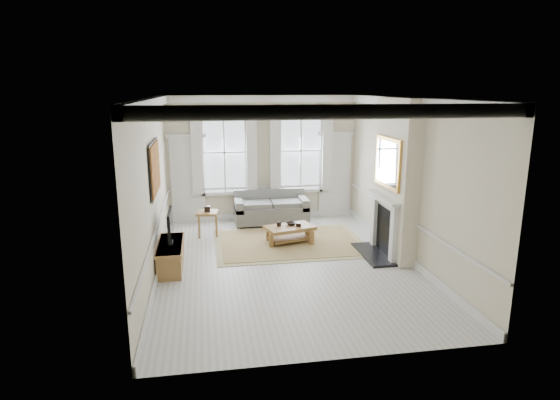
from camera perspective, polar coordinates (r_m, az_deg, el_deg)
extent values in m
plane|color=#B7B5AD|center=(9.86, 0.66, -7.79)|extent=(7.20, 7.20, 0.00)
plane|color=white|center=(9.19, 0.72, 12.37)|extent=(7.20, 7.20, 0.00)
plane|color=beige|center=(12.89, -2.11, 5.10)|extent=(5.20, 0.00, 5.20)
plane|color=beige|center=(9.29, -15.30, 1.34)|extent=(0.00, 7.20, 7.20)
plane|color=beige|center=(10.16, 15.31, 2.34)|extent=(0.00, 7.20, 7.20)
cube|color=silver|center=(12.85, -11.18, 2.33)|extent=(0.90, 0.08, 2.30)
cube|color=silver|center=(13.35, 6.70, 2.91)|extent=(0.90, 0.08, 2.30)
cube|color=#BB8320|center=(9.52, -15.02, 3.78)|extent=(0.05, 1.66, 1.06)
cube|color=beige|center=(10.26, 13.96, 2.54)|extent=(0.35, 1.70, 3.38)
cube|color=black|center=(10.54, 11.31, -6.48)|extent=(0.55, 1.50, 0.05)
cube|color=silver|center=(9.96, 13.64, -4.46)|extent=(0.10, 0.18, 1.15)
cube|color=silver|center=(10.93, 11.42, -2.73)|extent=(0.10, 0.18, 1.15)
cube|color=silver|center=(10.24, 12.42, 0.31)|extent=(0.20, 1.45, 0.06)
cube|color=black|center=(10.47, 12.70, -3.67)|extent=(0.02, 0.92, 1.00)
cube|color=#C18A35|center=(10.12, 12.95, 4.46)|extent=(0.06, 1.26, 1.06)
cube|color=#595957|center=(12.66, -1.10, -1.61)|extent=(1.95, 0.95, 0.44)
cube|color=#595957|center=(12.93, -1.34, 0.45)|extent=(1.95, 0.20, 0.44)
cube|color=#595957|center=(12.50, -5.07, -0.62)|extent=(0.20, 0.95, 0.30)
cube|color=#595957|center=(12.75, 2.79, -0.31)|extent=(0.20, 0.95, 0.30)
cylinder|color=brown|center=(12.30, -4.80, -3.28)|extent=(0.06, 0.06, 0.08)
cylinder|color=brown|center=(13.21, 2.36, -2.07)|extent=(0.06, 0.06, 0.08)
cube|color=brown|center=(11.67, -8.85, -1.54)|extent=(0.58, 0.58, 0.06)
cube|color=brown|center=(11.56, -9.78, -3.31)|extent=(0.05, 0.05, 0.55)
cube|color=brown|center=(11.56, -7.79, -3.23)|extent=(0.05, 0.05, 0.55)
cube|color=brown|center=(11.95, -9.78, -2.75)|extent=(0.05, 0.05, 0.55)
cube|color=brown|center=(11.95, -7.85, -2.68)|extent=(0.05, 0.05, 0.55)
cube|color=tan|center=(11.13, 1.19, -5.21)|extent=(3.50, 2.60, 0.02)
cube|color=brown|center=(11.02, 1.20, -3.41)|extent=(1.25, 0.92, 0.08)
cube|color=brown|center=(10.80, -0.98, -4.92)|extent=(0.10, 0.10, 0.34)
cube|color=brown|center=(10.96, 3.77, -4.67)|extent=(0.10, 0.10, 0.34)
cube|color=brown|center=(11.22, -1.32, -4.21)|extent=(0.10, 0.10, 0.34)
cube|color=brown|center=(11.38, 3.25, -3.97)|extent=(0.10, 0.10, 0.34)
cylinder|color=black|center=(11.00, -0.13, -2.94)|extent=(0.10, 0.10, 0.10)
cylinder|color=black|center=(10.98, 2.28, -3.01)|extent=(0.12, 0.12, 0.09)
imported|color=black|center=(11.10, 1.36, -2.91)|extent=(0.30, 0.30, 0.06)
cube|color=brown|center=(9.82, -13.17, -6.63)|extent=(0.47, 1.46, 0.52)
cube|color=black|center=(9.73, -13.14, -5.10)|extent=(0.08, 0.30, 0.03)
cube|color=black|center=(9.62, -13.26, -2.90)|extent=(0.05, 0.90, 0.55)
cube|color=black|center=(9.62, -13.08, -2.89)|extent=(0.01, 0.83, 0.50)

